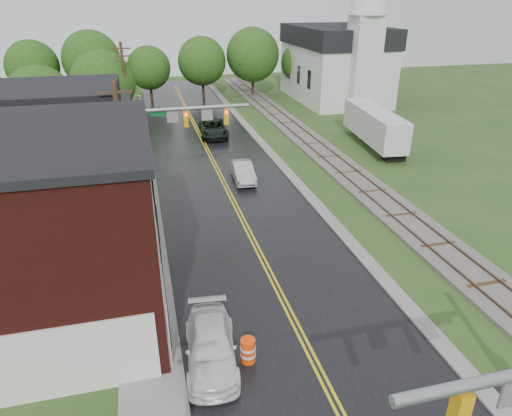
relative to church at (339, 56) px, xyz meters
name	(u,v)px	position (x,y,z in m)	size (l,w,h in m)	color
main_road	(221,177)	(-20.00, -23.74, -5.83)	(10.00, 90.00, 0.02)	black
curb_right	(269,152)	(-14.60, -18.74, -5.83)	(0.80, 70.00, 0.12)	gray
sidewalk_left	(142,211)	(-26.20, -28.74, -5.83)	(2.40, 50.00, 0.12)	gray
yellow_house	(58,167)	(-31.00, -27.74, -2.63)	(8.00, 7.00, 6.40)	tan
darkred_building	(88,141)	(-30.00, -18.74, -3.63)	(7.00, 6.00, 4.40)	#3F0F0C
church	(339,56)	(0.00, 0.00, 0.00)	(10.40, 18.40, 20.00)	silver
railroad	(317,147)	(-10.00, -18.74, -5.73)	(3.20, 80.00, 0.30)	#59544C
traffic_signal_far	(175,127)	(-23.47, -26.74, -0.86)	(7.34, 0.43, 7.20)	gray
utility_pole_b	(123,159)	(-26.80, -31.74, -1.11)	(1.80, 0.28, 9.00)	#382616
utility_pole_c	(126,88)	(-26.80, -9.74, -1.11)	(1.80, 0.28, 9.00)	#382616
tree_left_c	(42,102)	(-33.85, -13.84, -1.32)	(6.00, 6.00, 7.65)	black
tree_left_e	(105,84)	(-28.85, -7.84, -1.02)	(6.40, 6.40, 8.16)	black
suv_dark	(213,128)	(-18.68, -12.37, -5.04)	(2.63, 5.70, 1.59)	black
sedan_silver	(243,172)	(-18.48, -24.94, -5.13)	(1.48, 4.25, 1.40)	#B8B8BD
pickup_white	(211,346)	(-23.88, -43.33, -5.15)	(1.93, 4.74, 1.38)	white
semi_trailer	(375,125)	(-4.75, -19.60, -3.74)	(3.49, 10.91, 3.48)	black
construction_barrel	(248,350)	(-22.50, -43.74, -5.31)	(0.59, 0.59, 1.05)	#F9430B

